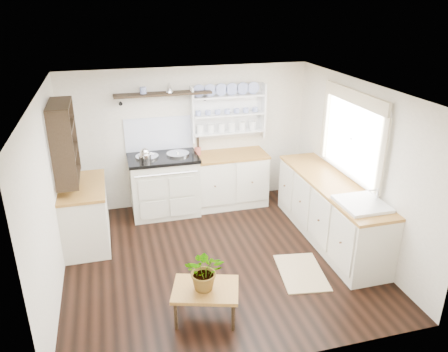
{
  "coord_description": "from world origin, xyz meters",
  "views": [
    {
      "loc": [
        -1.23,
        -4.92,
        3.32
      ],
      "look_at": [
        0.16,
        0.25,
        1.1
      ],
      "focal_mm": 35.0,
      "sensor_mm": 36.0,
      "label": 1
    }
  ],
  "objects": [
    {
      "name": "right_cabinets",
      "position": [
        1.7,
        0.1,
        0.46
      ],
      "size": [
        0.62,
        2.43,
        0.9
      ],
      "color": "beige",
      "rests_on": "floor"
    },
    {
      "name": "left_shelving",
      "position": [
        -1.84,
        0.9,
        1.55
      ],
      "size": [
        0.28,
        0.8,
        1.05
      ],
      "primitive_type": "cube",
      "color": "black",
      "rests_on": "wall_left"
    },
    {
      "name": "wall_back",
      "position": [
        0.0,
        1.9,
        1.15
      ],
      "size": [
        4.0,
        0.02,
        2.3
      ],
      "primitive_type": "cube",
      "color": "beige",
      "rests_on": "ground"
    },
    {
      "name": "plate_rack",
      "position": [
        0.65,
        1.86,
        1.56
      ],
      "size": [
        1.2,
        0.22,
        0.9
      ],
      "color": "white",
      "rests_on": "wall_back"
    },
    {
      "name": "belfast_sink",
      "position": [
        1.7,
        -0.65,
        0.8
      ],
      "size": [
        0.55,
        0.6,
        0.45
      ],
      "color": "white",
      "rests_on": "right_cabinets"
    },
    {
      "name": "center_table",
      "position": [
        -0.41,
        -1.1,
        0.34
      ],
      "size": [
        0.83,
        0.7,
        0.39
      ],
      "rotation": [
        0.0,
        0.0,
        -0.3
      ],
      "color": "brown",
      "rests_on": "floor"
    },
    {
      "name": "potted_plant",
      "position": [
        -0.41,
        -1.1,
        0.62
      ],
      "size": [
        0.5,
        0.46,
        0.46
      ],
      "primitive_type": "imported",
      "rotation": [
        0.0,
        0.0,
        -0.27
      ],
      "color": "#3F7233",
      "rests_on": "center_table"
    },
    {
      "name": "high_shelf",
      "position": [
        -0.4,
        1.78,
        1.91
      ],
      "size": [
        1.5,
        0.29,
        0.16
      ],
      "color": "black",
      "rests_on": "wall_back"
    },
    {
      "name": "aga_cooker",
      "position": [
        -0.48,
        1.57,
        0.5
      ],
      "size": [
        1.1,
        0.76,
        1.01
      ],
      "color": "beige",
      "rests_on": "floor"
    },
    {
      "name": "floor",
      "position": [
        0.0,
        0.0,
        0.0
      ],
      "size": [
        4.0,
        3.8,
        0.01
      ],
      "primitive_type": "cube",
      "color": "black",
      "rests_on": "ground"
    },
    {
      "name": "wall_right",
      "position": [
        2.0,
        0.0,
        1.15
      ],
      "size": [
        0.02,
        3.8,
        2.3
      ],
      "primitive_type": "cube",
      "color": "beige",
      "rests_on": "ground"
    },
    {
      "name": "back_cabinets",
      "position": [
        0.6,
        1.6,
        0.46
      ],
      "size": [
        1.27,
        0.63,
        0.9
      ],
      "color": "beige",
      "rests_on": "floor"
    },
    {
      "name": "ceiling",
      "position": [
        0.0,
        0.0,
        2.3
      ],
      "size": [
        4.0,
        3.8,
        0.01
      ],
      "primitive_type": "cube",
      "color": "white",
      "rests_on": "wall_back"
    },
    {
      "name": "left_cabinets",
      "position": [
        -1.7,
        0.9,
        0.46
      ],
      "size": [
        0.62,
        1.13,
        0.9
      ],
      "color": "beige",
      "rests_on": "floor"
    },
    {
      "name": "window",
      "position": [
        1.95,
        0.15,
        1.56
      ],
      "size": [
        0.08,
        1.55,
        1.22
      ],
      "color": "white",
      "rests_on": "wall_right"
    },
    {
      "name": "floor_rug",
      "position": [
        0.96,
        -0.61,
        0.01
      ],
      "size": [
        0.67,
        0.92,
        0.02
      ],
      "primitive_type": "cube",
      "rotation": [
        0.0,
        0.0,
        -0.15
      ],
      "color": "#9E905C",
      "rests_on": "floor"
    },
    {
      "name": "utensil_crock",
      "position": [
        0.1,
        1.68,
        0.97
      ],
      "size": [
        0.11,
        0.11,
        0.12
      ],
      "primitive_type": "cylinder",
      "color": "#AD503F",
      "rests_on": "back_cabinets"
    },
    {
      "name": "wall_left",
      "position": [
        -2.0,
        0.0,
        1.15
      ],
      "size": [
        0.02,
        3.8,
        2.3
      ],
      "primitive_type": "cube",
      "color": "beige",
      "rests_on": "ground"
    },
    {
      "name": "kettle",
      "position": [
        -0.76,
        1.45,
        1.05
      ],
      "size": [
        0.2,
        0.2,
        0.24
      ],
      "primitive_type": null,
      "color": "silver",
      "rests_on": "aga_cooker"
    }
  ]
}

